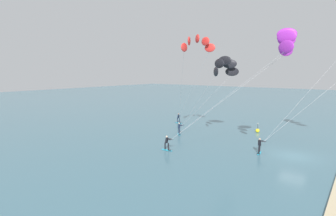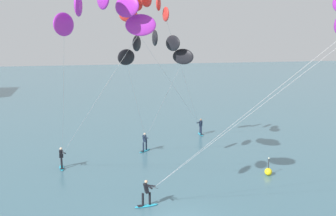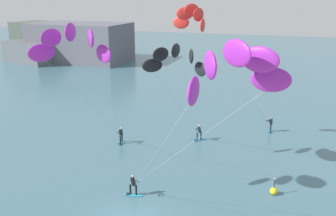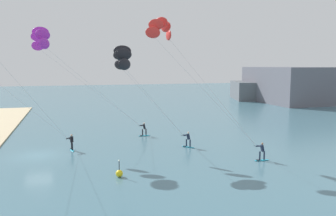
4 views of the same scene
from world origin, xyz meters
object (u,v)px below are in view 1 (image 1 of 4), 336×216
kitesurfer_nearshore (280,47)px  kitesurfer_far_out (222,69)px  marker_buoy (257,130)px  kitesurfer_downwind (196,48)px

kitesurfer_nearshore → kitesurfer_far_out: (4.27, 7.61, -1.92)m
kitesurfer_far_out → marker_buoy: size_ratio=7.71×
kitesurfer_nearshore → kitesurfer_downwind: bearing=67.8°
kitesurfer_nearshore → kitesurfer_downwind: kitesurfer_downwind is taller
kitesurfer_nearshore → marker_buoy: size_ratio=9.71×
kitesurfer_downwind → kitesurfer_far_out: bearing=-96.8°
kitesurfer_far_out → marker_buoy: kitesurfer_far_out is taller
kitesurfer_far_out → kitesurfer_downwind: (0.48, 4.01, 2.75)m
kitesurfer_nearshore → kitesurfer_far_out: bearing=60.7°
kitesurfer_downwind → kitesurfer_nearshore: bearing=-112.2°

